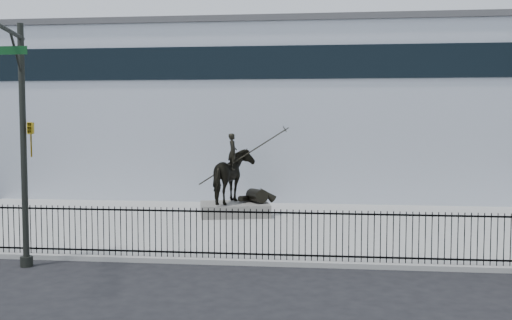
# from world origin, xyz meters

# --- Properties ---
(ground) EXTENTS (120.00, 120.00, 0.00)m
(ground) POSITION_xyz_m (0.00, 0.00, 0.00)
(ground) COLOR black
(ground) RESTS_ON ground
(plaza) EXTENTS (30.00, 12.00, 0.15)m
(plaza) POSITION_xyz_m (0.00, 7.00, 0.07)
(plaza) COLOR gray
(plaza) RESTS_ON ground
(building) EXTENTS (44.00, 14.00, 9.00)m
(building) POSITION_xyz_m (0.00, 20.00, 4.50)
(building) COLOR silver
(building) RESTS_ON ground
(picket_fence) EXTENTS (22.10, 0.10, 1.50)m
(picket_fence) POSITION_xyz_m (0.00, 1.25, 0.90)
(picket_fence) COLOR black
(picket_fence) RESTS_ON plaza
(statue_plinth) EXTENTS (3.26, 2.59, 0.54)m
(statue_plinth) POSITION_xyz_m (-2.21, 9.02, 0.42)
(statue_plinth) COLOR #605E58
(statue_plinth) RESTS_ON plaza
(equestrian_statue) EXTENTS (3.61, 2.67, 3.14)m
(equestrian_statue) POSITION_xyz_m (-2.15, 9.03, 1.82)
(equestrian_statue) COLOR black
(equestrian_statue) RESTS_ON statue_plinth
(traffic_signal_left) EXTENTS (1.52, 4.84, 7.00)m
(traffic_signal_left) POSITION_xyz_m (-6.75, -0.62, 4.03)
(traffic_signal_left) COLOR black
(traffic_signal_left) RESTS_ON ground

